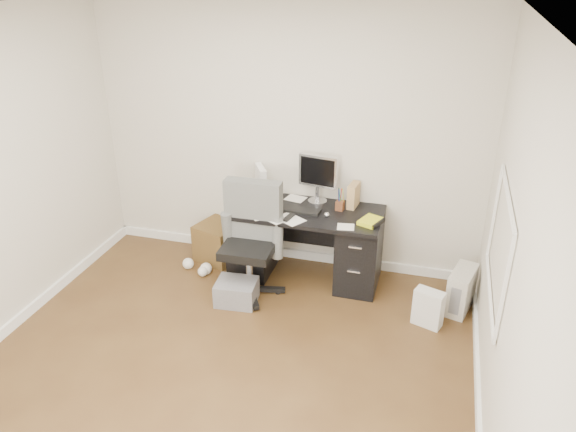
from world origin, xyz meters
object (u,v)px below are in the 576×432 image
(desk, at_px, (305,242))
(office_chair, at_px, (249,243))
(keyboard, at_px, (298,210))
(pc_tower, at_px, (461,290))
(lcd_monitor, at_px, (318,179))
(wicker_basket, at_px, (219,242))

(desk, relative_size, office_chair, 1.34)
(desk, relative_size, keyboard, 3.38)
(desk, distance_m, pc_tower, 1.56)
(keyboard, relative_size, pc_tower, 1.07)
(lcd_monitor, height_order, office_chair, lcd_monitor)
(lcd_monitor, distance_m, pc_tower, 1.73)
(office_chair, xyz_separation_m, pc_tower, (1.99, 0.27, -0.35))
(keyboard, bearing_deg, office_chair, -129.16)
(lcd_monitor, relative_size, keyboard, 1.14)
(office_chair, xyz_separation_m, wicker_basket, (-0.54, 0.54, -0.35))
(desk, height_order, office_chair, office_chair)
(keyboard, relative_size, wicker_basket, 1.08)
(lcd_monitor, xyz_separation_m, pc_tower, (1.48, -0.40, -0.80))
(desk, height_order, wicker_basket, desk)
(wicker_basket, bearing_deg, lcd_monitor, 7.12)
(desk, relative_size, lcd_monitor, 2.96)
(keyboard, distance_m, pc_tower, 1.71)
(keyboard, bearing_deg, wicker_basket, 174.91)
(wicker_basket, bearing_deg, keyboard, -7.97)
(lcd_monitor, relative_size, wicker_basket, 1.23)
(lcd_monitor, height_order, keyboard, lcd_monitor)
(keyboard, distance_m, wicker_basket, 1.08)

